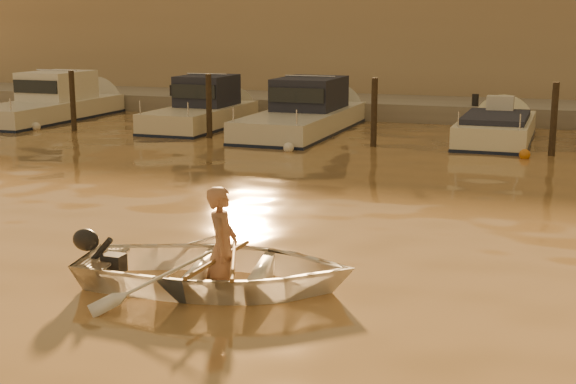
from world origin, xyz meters
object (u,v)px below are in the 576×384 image
at_px(dinghy, 216,268).
at_px(waterfront_building, 449,49).
at_px(moored_boat_0, 47,103).
at_px(moored_boat_1, 201,109).
at_px(person, 223,249).
at_px(moored_boat_2, 303,113).
at_px(moored_boat_3, 496,134).

height_order(dinghy, waterfront_building, waterfront_building).
height_order(moored_boat_0, moored_boat_1, same).
relative_size(person, moored_boat_1, 0.27).
height_order(moored_boat_2, waterfront_building, waterfront_building).
xyz_separation_m(moored_boat_3, waterfront_building, (-3.11, 11.00, 2.17)).
bearing_deg(moored_boat_1, moored_boat_2, 0.00).
bearing_deg(person, moored_boat_3, -18.62).
relative_size(moored_boat_3, waterfront_building, 0.13).
height_order(dinghy, moored_boat_3, moored_boat_3).
bearing_deg(person, dinghy, 90.00).
xyz_separation_m(person, moored_boat_2, (-3.95, 15.39, 0.06)).
xyz_separation_m(person, moored_boat_3, (2.28, 15.39, -0.34)).
bearing_deg(moored_boat_0, moored_boat_1, 0.00).
distance_m(moored_boat_1, waterfront_building, 13.08).
distance_m(moored_boat_3, waterfront_building, 11.64).
distance_m(person, moored_boat_3, 15.56).
height_order(moored_boat_0, waterfront_building, waterfront_building).
height_order(moored_boat_3, waterfront_building, waterfront_building).
distance_m(dinghy, moored_boat_3, 15.59).
height_order(person, moored_boat_1, moored_boat_1).
distance_m(person, moored_boat_2, 15.89).
bearing_deg(moored_boat_2, moored_boat_0, 180.00).
distance_m(dinghy, moored_boat_1, 17.17).
height_order(moored_boat_1, moored_boat_2, same).
bearing_deg(moored_boat_1, person, -63.49).
bearing_deg(person, moored_boat_0, 32.01).
relative_size(person, moored_boat_0, 0.23).
bearing_deg(moored_boat_2, waterfront_building, 74.16).
bearing_deg(moored_boat_2, moored_boat_3, 0.00).
relative_size(moored_boat_2, waterfront_building, 0.18).
height_order(dinghy, person, person).
xyz_separation_m(moored_boat_2, waterfront_building, (3.12, 11.00, 1.77)).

